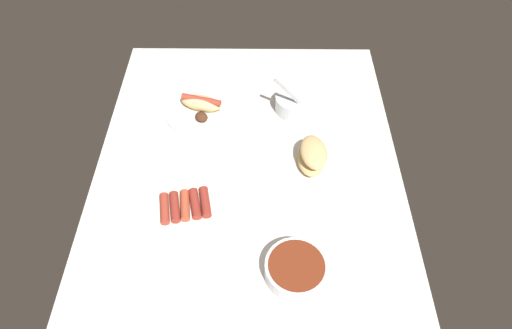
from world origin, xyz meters
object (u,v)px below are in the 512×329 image
Objects in this scene: bread_stack at (312,156)px; bowl_coleslaw at (295,102)px; plate_hotdog_assembled at (202,107)px; plate_sausages at (185,207)px; bowl_chili at (296,269)px.

bread_stack is 0.92× the size of bowl_coleslaw.
bread_stack is 0.54× the size of plate_hotdog_assembled.
bread_stack is 39.42cm from plate_sausages.
bowl_coleslaw is (-59.06, 2.50, 0.46)cm from bowl_chili.
plate_hotdog_assembled reaches higher than bowl_chili.
bowl_coleslaw reaches higher than bread_stack.
plate_hotdog_assembled is (-58.08, -28.06, -0.94)cm from bowl_chili.
bowl_coleslaw is at bearing 177.58° from bowl_chili.
bowl_chili is at bearing -10.11° from bread_stack.
bread_stack reaches higher than plate_hotdog_assembled.
bread_stack is at bearing 9.30° from bowl_coleslaw.
bowl_coleslaw is (-40.38, 31.69, 1.89)cm from plate_sausages.
plate_sausages is 1.35× the size of bowl_coleslaw.
plate_sausages is at bearing -122.61° from bowl_chili.
plate_sausages is 39.42cm from plate_hotdog_assembled.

